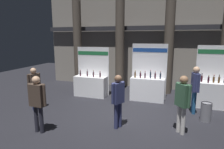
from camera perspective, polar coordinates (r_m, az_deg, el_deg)
name	(u,v)px	position (r m, az deg, el deg)	size (l,w,h in m)	color
ground_plane	(125,118)	(7.07, 4.03, -12.67)	(24.00, 24.00, 0.00)	black
hall_colonnade	(146,36)	(10.82, 9.99, 11.34)	(11.84, 1.29, 6.05)	gray
exhibitor_booth_0	(91,84)	(9.44, -6.23, -2.80)	(1.64, 0.66, 2.37)	white
exhibitor_booth_1	(148,86)	(8.88, 10.57, -3.51)	(1.59, 0.66, 2.56)	white
exhibitor_booth_2	(217,92)	(8.90, 28.91, -4.71)	(1.71, 0.66, 2.52)	white
trash_bin	(206,112)	(7.43, 26.19, -9.93)	(0.36, 0.36, 0.65)	slate
visitor_0	(195,85)	(7.74, 23.51, -3.02)	(0.28, 0.58, 1.79)	navy
visitor_2	(118,97)	(5.97, 1.81, -6.75)	(0.36, 0.50, 1.71)	navy
visitor_3	(34,85)	(8.09, -22.11, -2.94)	(0.32, 0.54, 1.68)	navy
visitor_4	(182,99)	(5.99, 20.26, -6.93)	(0.44, 0.46, 1.77)	silver
visitor_5	(37,99)	(6.09, -21.35, -6.79)	(0.62, 0.26, 1.74)	#23232D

